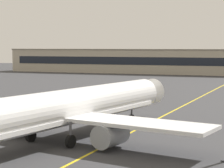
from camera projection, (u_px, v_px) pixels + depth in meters
The scene contains 2 objects.
taxiway_centreline at pixel (151, 122), 57.45m from camera, with size 0.30×180.00×0.01m, color yellow.
airliner_foreground at pixel (61, 110), 45.44m from camera, with size 32.29×41.13×11.65m.
Camera 1 is at (14.64, -25.13, 9.89)m, focal length 70.35 mm.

